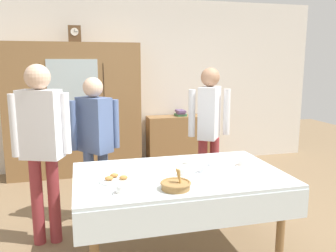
{
  "coord_description": "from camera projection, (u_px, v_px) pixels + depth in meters",
  "views": [
    {
      "loc": [
        -0.83,
        -3.02,
        1.71
      ],
      "look_at": [
        0.0,
        0.2,
        1.1
      ],
      "focal_mm": 37.15,
      "sensor_mm": 36.0,
      "label": 1
    }
  ],
  "objects": [
    {
      "name": "pastry_plate",
      "position": [
        116.0,
        179.0,
        2.86
      ],
      "size": [
        0.28,
        0.28,
        0.05
      ],
      "color": "white",
      "rests_on": "dining_table"
    },
    {
      "name": "dining_table",
      "position": [
        180.0,
        184.0,
        3.05
      ],
      "size": [
        1.82,
        1.13,
        0.75
      ],
      "color": "olive",
      "rests_on": "ground"
    },
    {
      "name": "person_behind_table_left",
      "position": [
        95.0,
        136.0,
        3.68
      ],
      "size": [
        0.52,
        0.41,
        1.56
      ],
      "color": "slate",
      "rests_on": "ground"
    },
    {
      "name": "tea_cup_near_left",
      "position": [
        203.0,
        170.0,
        3.06
      ],
      "size": [
        0.13,
        0.13,
        0.06
      ],
      "color": "white",
      "rests_on": "dining_table"
    },
    {
      "name": "tea_cup_mid_right",
      "position": [
        121.0,
        190.0,
        2.58
      ],
      "size": [
        0.13,
        0.13,
        0.06
      ],
      "color": "white",
      "rests_on": "dining_table"
    },
    {
      "name": "tea_cup_far_right",
      "position": [
        188.0,
        161.0,
        3.32
      ],
      "size": [
        0.13,
        0.13,
        0.06
      ],
      "color": "white",
      "rests_on": "dining_table"
    },
    {
      "name": "bread_basket",
      "position": [
        176.0,
        185.0,
        2.67
      ],
      "size": [
        0.24,
        0.24,
        0.16
      ],
      "color": "#9E7542",
      "rests_on": "dining_table"
    },
    {
      "name": "spoon_near_right",
      "position": [
        146.0,
        176.0,
        2.98
      ],
      "size": [
        0.12,
        0.02,
        0.01
      ],
      "color": "silver",
      "rests_on": "dining_table"
    },
    {
      "name": "tea_cup_back_edge",
      "position": [
        212.0,
        164.0,
        3.25
      ],
      "size": [
        0.13,
        0.13,
        0.06
      ],
      "color": "white",
      "rests_on": "dining_table"
    },
    {
      "name": "mantel_clock",
      "position": [
        75.0,
        34.0,
        5.04
      ],
      "size": [
        0.18,
        0.11,
        0.24
      ],
      "color": "brown",
      "rests_on": "wall_cabinet"
    },
    {
      "name": "wall_cabinet",
      "position": [
        74.0,
        110.0,
        5.23
      ],
      "size": [
        1.96,
        0.46,
        1.99
      ],
      "color": "olive",
      "rests_on": "ground"
    },
    {
      "name": "person_behind_table_right",
      "position": [
        209.0,
        122.0,
        4.12
      ],
      "size": [
        0.52,
        0.41,
        1.65
      ],
      "color": "#933338",
      "rests_on": "ground"
    },
    {
      "name": "spoon_far_left",
      "position": [
        154.0,
        162.0,
        3.38
      ],
      "size": [
        0.12,
        0.02,
        0.01
      ],
      "color": "silver",
      "rests_on": "dining_table"
    },
    {
      "name": "tea_cup_near_right",
      "position": [
        184.0,
        172.0,
        2.99
      ],
      "size": [
        0.13,
        0.13,
        0.06
      ],
      "color": "white",
      "rests_on": "dining_table"
    },
    {
      "name": "book_stack",
      "position": [
        181.0,
        113.0,
        5.71
      ],
      "size": [
        0.18,
        0.22,
        0.1
      ],
      "color": "#3D754C",
      "rests_on": "bookshelf_low"
    },
    {
      "name": "bookshelf_low",
      "position": [
        180.0,
        141.0,
        5.8
      ],
      "size": [
        1.11,
        0.35,
        0.83
      ],
      "color": "olive",
      "rests_on": "ground"
    },
    {
      "name": "ground_plane",
      "position": [
        173.0,
        240.0,
        3.39
      ],
      "size": [
        12.0,
        12.0,
        0.0
      ],
      "primitive_type": "plane",
      "color": "#846B4C",
      "rests_on": "ground"
    },
    {
      "name": "person_by_cabinet",
      "position": [
        41.0,
        137.0,
        3.16
      ],
      "size": [
        0.52,
        0.32,
        1.69
      ],
      "color": "#933338",
      "rests_on": "ground"
    },
    {
      "name": "tea_cup_far_left",
      "position": [
        242.0,
        163.0,
        3.27
      ],
      "size": [
        0.13,
        0.13,
        0.06
      ],
      "color": "white",
      "rests_on": "dining_table"
    },
    {
      "name": "spoon_center",
      "position": [
        223.0,
        178.0,
        2.93
      ],
      "size": [
        0.12,
        0.02,
        0.01
      ],
      "color": "silver",
      "rests_on": "dining_table"
    },
    {
      "name": "back_wall",
      "position": [
        130.0,
        84.0,
        5.67
      ],
      "size": [
        6.4,
        0.1,
        2.7
      ],
      "primitive_type": "cube",
      "color": "silver",
      "rests_on": "ground"
    }
  ]
}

